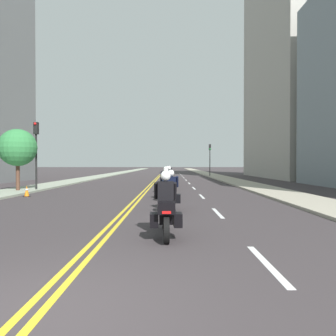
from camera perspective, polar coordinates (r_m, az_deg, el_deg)
ground_plane at (r=51.83m, az=-1.43°, el=-1.28°), size 264.00×264.00×0.00m
sidewalk_left at (r=52.74m, az=-10.43°, el=-1.19°), size 2.73×144.00×0.12m
sidewalk_right at (r=52.21m, az=7.66°, el=-1.20°), size 2.73×144.00×0.12m
centreline_yellow_inner at (r=51.83m, az=-1.57°, el=-1.27°), size 0.12×132.00×0.01m
centreline_yellow_outer at (r=51.82m, az=-1.30°, el=-1.27°), size 0.12×132.00×0.01m
lane_dashes_white at (r=32.86m, az=3.49°, el=-2.43°), size 0.14×56.40×0.01m
building_right_1 at (r=47.89m, az=21.92°, el=16.54°), size 9.25×20.52×29.81m
motorcycle_0 at (r=8.00m, az=-0.43°, el=-7.62°), size 0.78×2.27×1.65m
motorcycle_1 at (r=12.35m, az=0.51°, el=-4.61°), size 0.78×2.18×1.59m
motorcycle_2 at (r=16.01m, az=-0.35°, el=-3.45°), size 0.78×2.14×1.60m
motorcycle_3 at (r=19.43m, az=-0.44°, el=-2.65°), size 0.76×2.18×1.66m
motorcycle_4 at (r=23.26m, az=0.21°, el=-2.08°), size 0.77×2.27×1.63m
motorcycle_5 at (r=27.08m, az=-0.06°, el=-1.70°), size 0.78×2.24×1.64m
motorcycle_6 at (r=31.24m, az=-0.10°, el=-1.37°), size 0.77×2.14×1.63m
motorcycle_7 at (r=34.59m, az=0.24°, el=-1.18°), size 0.78×2.30×1.61m
traffic_cone_0 at (r=19.36m, az=-23.94°, el=-3.78°), size 0.32×0.32×0.63m
traffic_light_near at (r=23.08m, az=-22.52°, el=4.11°), size 0.28×0.38×4.60m
traffic_light_far at (r=45.52m, az=7.50°, el=2.43°), size 0.28×0.38×4.60m
street_tree_0 at (r=22.75m, az=-25.30°, el=3.29°), size 2.40×2.40×4.07m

